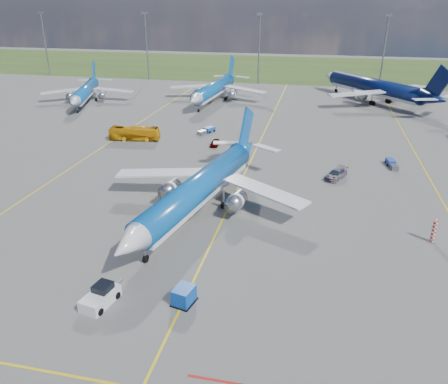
% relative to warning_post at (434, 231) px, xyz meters
% --- Properties ---
extents(ground, '(400.00, 400.00, 0.00)m').
position_rel_warning_post_xyz_m(ground, '(-26.00, -8.00, -1.50)').
color(ground, '#4F4F4D').
rests_on(ground, ground).
extents(grass_strip, '(400.00, 80.00, 0.01)m').
position_rel_warning_post_xyz_m(grass_strip, '(-26.00, 142.00, -1.50)').
color(grass_strip, '#2D4719').
rests_on(grass_strip, ground).
extents(taxiway_lines, '(60.25, 160.00, 0.02)m').
position_rel_warning_post_xyz_m(taxiway_lines, '(-25.83, 19.70, -1.49)').
color(taxiway_lines, gold).
rests_on(taxiway_lines, ground).
extents(floodlight_masts, '(202.20, 0.50, 22.70)m').
position_rel_warning_post_xyz_m(floodlight_masts, '(-16.00, 102.00, 11.06)').
color(floodlight_masts, slate).
rests_on(floodlight_masts, ground).
extents(warning_post, '(0.50, 0.50, 3.00)m').
position_rel_warning_post_xyz_m(warning_post, '(0.00, 0.00, 0.00)').
color(warning_post, red).
rests_on(warning_post, ground).
extents(bg_jet_nw, '(36.99, 42.55, 9.41)m').
position_rel_warning_post_xyz_m(bg_jet_nw, '(-78.79, 61.33, -1.50)').
color(bg_jet_nw, '#0B51A1').
rests_on(bg_jet_nw, ground).
extents(bg_jet_nnw, '(33.85, 42.65, 10.56)m').
position_rel_warning_post_xyz_m(bg_jet_nnw, '(-43.97, 70.81, -1.50)').
color(bg_jet_nnw, '#0B51A1').
rests_on(bg_jet_nnw, ground).
extents(bg_jet_n, '(57.87, 59.78, 12.46)m').
position_rel_warning_post_xyz_m(bg_jet_n, '(-0.04, 79.93, -1.50)').
color(bg_jet_n, '#081445').
rests_on(bg_jet_n, ground).
extents(main_airliner, '(38.29, 45.92, 10.66)m').
position_rel_warning_post_xyz_m(main_airliner, '(-29.56, 1.72, -1.50)').
color(main_airliner, '#0B51A1').
rests_on(main_airliner, ground).
extents(pushback_tug, '(2.82, 5.73, 1.90)m').
position_rel_warning_post_xyz_m(pushback_tug, '(-33.69, -19.24, -0.73)').
color(pushback_tug, silver).
rests_on(pushback_tug, ground).
extents(uld_container, '(2.14, 2.45, 1.70)m').
position_rel_warning_post_xyz_m(uld_container, '(-25.90, -17.48, -0.65)').
color(uld_container, '#0C42A9').
rests_on(uld_container, ground).
extents(apron_bus, '(10.61, 3.80, 2.89)m').
position_rel_warning_post_xyz_m(apron_bus, '(-51.59, 31.36, -0.06)').
color(apron_bus, orange).
rests_on(apron_bus, ground).
extents(service_car_a, '(1.53, 3.72, 1.26)m').
position_rel_warning_post_xyz_m(service_car_a, '(-34.38, 31.07, -0.87)').
color(service_car_a, '#999999').
rests_on(service_car_a, ground).
extents(service_car_b, '(5.57, 2.88, 1.50)m').
position_rel_warning_post_xyz_m(service_car_b, '(-29.50, 16.82, -0.75)').
color(service_car_b, '#999999').
rests_on(service_car_b, ground).
extents(service_car_c, '(4.17, 5.57, 1.50)m').
position_rel_warning_post_xyz_m(service_car_c, '(-11.06, 18.45, -0.75)').
color(service_car_c, '#999999').
rests_on(service_car_c, ground).
extents(baggage_tug_w, '(1.75, 4.61, 1.01)m').
position_rel_warning_post_xyz_m(baggage_tug_w, '(-1.41, 26.20, -1.03)').
color(baggage_tug_w, '#1A3E9E').
rests_on(baggage_tug_w, ground).
extents(baggage_tug_c, '(3.18, 4.98, 1.10)m').
position_rel_warning_post_xyz_m(baggage_tug_c, '(-38.25, 39.55, -0.99)').
color(baggage_tug_c, '#184892').
rests_on(baggage_tug_c, ground).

